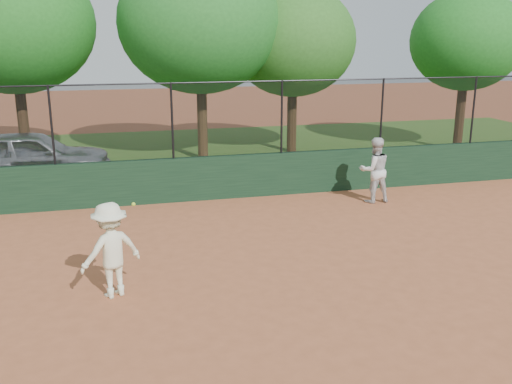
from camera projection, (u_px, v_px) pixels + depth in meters
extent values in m
plane|color=#AD5C38|center=(243.00, 293.00, 10.03)|extent=(80.00, 80.00, 0.00)
cube|color=#183620|center=(193.00, 179.00, 15.47)|extent=(26.00, 0.20, 1.20)
cube|color=#2F561A|center=(170.00, 156.00, 21.23)|extent=(36.00, 12.00, 0.01)
imported|color=#ABB0B5|center=(31.00, 156.00, 17.40)|extent=(4.69, 1.89, 1.60)
imported|color=silver|center=(374.00, 170.00, 15.27)|extent=(0.87, 0.68, 1.77)
imported|color=white|center=(111.00, 250.00, 9.72)|extent=(1.25, 1.02, 1.68)
sphere|color=#ACD22E|center=(134.00, 204.00, 9.20)|extent=(0.06, 0.06, 0.06)
cube|color=black|center=(191.00, 120.00, 15.04)|extent=(26.00, 0.02, 2.00)
cylinder|color=black|center=(190.00, 83.00, 14.78)|extent=(26.00, 0.04, 0.04)
cylinder|color=black|center=(52.00, 125.00, 14.21)|extent=(0.06, 0.06, 2.00)
cylinder|color=black|center=(172.00, 121.00, 14.92)|extent=(0.06, 0.06, 2.00)
cylinder|color=black|center=(282.00, 117.00, 15.64)|extent=(0.06, 0.06, 2.00)
cylinder|color=black|center=(382.00, 113.00, 16.35)|extent=(0.06, 0.06, 2.00)
cylinder|color=black|center=(473.00, 110.00, 17.07)|extent=(0.06, 0.06, 2.00)
cylinder|color=#452C18|center=(24.00, 126.00, 19.65)|extent=(0.36, 0.36, 2.67)
ellipsoid|color=#1E641D|center=(12.00, 23.00, 18.74)|extent=(5.35, 4.86, 4.62)
cylinder|color=#4D341B|center=(202.00, 123.00, 20.46)|extent=(0.36, 0.36, 2.61)
ellipsoid|color=#1F6420|center=(200.00, 23.00, 19.53)|extent=(5.61, 5.10, 4.84)
cylinder|color=#412B15|center=(292.00, 122.00, 21.79)|extent=(0.36, 0.36, 2.33)
ellipsoid|color=#2A5D1E|center=(293.00, 41.00, 20.99)|extent=(4.71, 4.28, 4.07)
cylinder|color=#412917|center=(460.00, 118.00, 22.13)|extent=(0.36, 0.36, 2.50)
ellipsoid|color=#1B5F1B|center=(467.00, 41.00, 21.35)|extent=(4.30, 3.91, 3.72)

